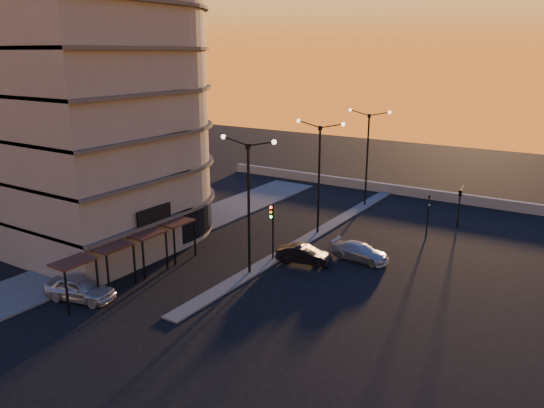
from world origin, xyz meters
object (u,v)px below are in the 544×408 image
(traffic_light_main, at_px, (272,223))
(car_sedan, at_px, (304,254))
(streetlamp_mid, at_px, (319,169))
(car_hatchback, at_px, (80,288))
(car_wagon, at_px, (360,252))

(traffic_light_main, height_order, car_sedan, traffic_light_main)
(streetlamp_mid, distance_m, car_sedan, 8.29)
(traffic_light_main, bearing_deg, car_sedan, 21.22)
(car_hatchback, height_order, car_sedan, car_hatchback)
(traffic_light_main, height_order, car_hatchback, traffic_light_main)
(traffic_light_main, distance_m, car_sedan, 3.24)
(streetlamp_mid, relative_size, car_sedan, 2.41)
(car_hatchback, xyz_separation_m, car_sedan, (8.67, 12.63, -0.11))
(car_sedan, height_order, car_wagon, car_sedan)
(streetlamp_mid, relative_size, car_wagon, 2.18)
(traffic_light_main, relative_size, car_hatchback, 0.96)
(streetlamp_mid, height_order, car_hatchback, streetlamp_mid)
(traffic_light_main, distance_m, car_wagon, 6.85)
(traffic_light_main, xyz_separation_m, car_sedan, (2.19, 0.85, -2.24))
(streetlamp_mid, distance_m, traffic_light_main, 7.62)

